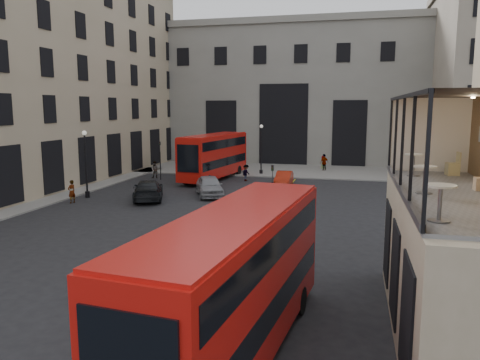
% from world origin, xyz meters
% --- Properties ---
extents(ground, '(140.00, 140.00, 0.00)m').
position_xyz_m(ground, '(0.00, 0.00, 0.00)').
color(ground, black).
rests_on(ground, ground).
extents(host_frontage, '(3.00, 11.00, 4.50)m').
position_xyz_m(host_frontage, '(6.50, 0.00, 2.25)').
color(host_frontage, '#BBA98C').
rests_on(host_frontage, ground).
extents(cafe_floor, '(3.00, 10.00, 0.10)m').
position_xyz_m(cafe_floor, '(6.50, 0.00, 4.55)').
color(cafe_floor, slate).
rests_on(cafe_floor, host_frontage).
extents(gateway, '(35.00, 10.60, 18.00)m').
position_xyz_m(gateway, '(-5.00, 47.99, 9.39)').
color(gateway, gray).
rests_on(gateway, ground).
extents(pavement_far, '(40.00, 12.00, 0.12)m').
position_xyz_m(pavement_far, '(-6.00, 38.00, 0.06)').
color(pavement_far, slate).
rests_on(pavement_far, ground).
extents(traffic_light_near, '(0.16, 0.20, 3.80)m').
position_xyz_m(traffic_light_near, '(-1.00, 12.00, 2.42)').
color(traffic_light_near, black).
rests_on(traffic_light_near, ground).
extents(traffic_light_far, '(0.16, 0.20, 3.80)m').
position_xyz_m(traffic_light_far, '(-15.00, 28.00, 2.42)').
color(traffic_light_far, black).
rests_on(traffic_light_far, ground).
extents(street_lamp_a, '(0.36, 0.36, 5.33)m').
position_xyz_m(street_lamp_a, '(-17.00, 18.00, 2.39)').
color(street_lamp_a, black).
rests_on(street_lamp_a, ground).
extents(street_lamp_b, '(0.36, 0.36, 5.33)m').
position_xyz_m(street_lamp_b, '(-6.00, 34.00, 2.39)').
color(street_lamp_b, black).
rests_on(street_lamp_b, ground).
extents(bus_near, '(3.58, 10.91, 4.27)m').
position_xyz_m(bus_near, '(0.50, -2.65, 2.40)').
color(bus_near, red).
rests_on(bus_near, ground).
extents(bus_far, '(4.04, 11.50, 4.49)m').
position_xyz_m(bus_far, '(-9.90, 29.65, 2.52)').
color(bus_far, red).
rests_on(bus_far, ground).
extents(car_a, '(3.76, 5.21, 1.65)m').
position_xyz_m(car_a, '(-7.69, 20.96, 0.82)').
color(car_a, gray).
rests_on(car_a, ground).
extents(car_b, '(1.46, 3.97, 1.30)m').
position_xyz_m(car_b, '(-2.58, 27.53, 0.65)').
color(car_b, '#A31D0A').
rests_on(car_b, ground).
extents(car_c, '(4.02, 5.78, 1.55)m').
position_xyz_m(car_c, '(-11.85, 18.29, 0.78)').
color(car_c, black).
rests_on(car_c, ground).
extents(bicycle, '(1.69, 1.18, 0.84)m').
position_xyz_m(bicycle, '(-1.48, 8.74, 0.42)').
color(bicycle, gray).
rests_on(bicycle, ground).
extents(cyclist, '(0.61, 0.75, 1.79)m').
position_xyz_m(cyclist, '(-2.36, 13.18, 0.89)').
color(cyclist, yellow).
rests_on(cyclist, ground).
extents(pedestrian_a, '(0.92, 0.75, 1.74)m').
position_xyz_m(pedestrian_a, '(-15.93, 28.81, 0.87)').
color(pedestrian_a, gray).
rests_on(pedestrian_a, ground).
extents(pedestrian_b, '(0.92, 1.19, 1.62)m').
position_xyz_m(pedestrian_b, '(-6.56, 29.26, 0.81)').
color(pedestrian_b, gray).
rests_on(pedestrian_b, ground).
extents(pedestrian_c, '(1.16, 1.14, 1.96)m').
position_xyz_m(pedestrian_c, '(0.42, 38.15, 0.98)').
color(pedestrian_c, gray).
rests_on(pedestrian_c, ground).
extents(pedestrian_d, '(0.83, 0.94, 1.61)m').
position_xyz_m(pedestrian_d, '(0.18, 39.80, 0.80)').
color(pedestrian_d, gray).
rests_on(pedestrian_d, ground).
extents(pedestrian_e, '(0.57, 0.72, 1.74)m').
position_xyz_m(pedestrian_e, '(-16.92, 15.78, 0.87)').
color(pedestrian_e, gray).
rests_on(pedestrian_e, ground).
extents(cafe_table_near, '(0.67, 0.67, 0.84)m').
position_xyz_m(cafe_table_near, '(5.49, -3.84, 5.15)').
color(cafe_table_near, silver).
rests_on(cafe_table_near, cafe_floor).
extents(cafe_table_mid, '(0.66, 0.66, 0.82)m').
position_xyz_m(cafe_table_mid, '(5.65, -0.23, 5.15)').
color(cafe_table_mid, beige).
rests_on(cafe_table_mid, cafe_floor).
extents(cafe_table_far, '(0.66, 0.66, 0.82)m').
position_xyz_m(cafe_table_far, '(5.77, 3.55, 5.14)').
color(cafe_table_far, beige).
rests_on(cafe_table_far, cafe_floor).
extents(cafe_chair_d, '(0.49, 0.49, 0.88)m').
position_xyz_m(cafe_chair_d, '(7.24, 4.04, 4.87)').
color(cafe_chair_d, tan).
rests_on(cafe_chair_d, cafe_floor).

